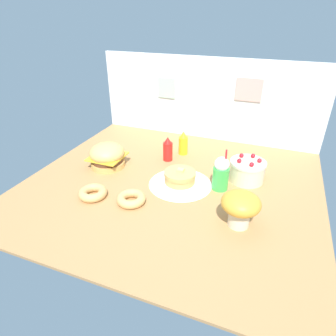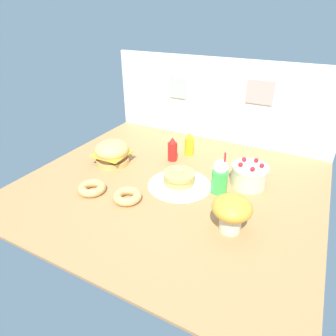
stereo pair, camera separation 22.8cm
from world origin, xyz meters
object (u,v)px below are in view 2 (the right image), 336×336
donut_chocolate (127,196)px  mushroom_stool (232,211)px  pancake_stack (179,179)px  donut_pink_glaze (92,188)px  burger (112,153)px  cream_soda_cup (220,176)px  mustard_bottle (189,144)px  layer_cake (249,175)px  ketchup_bottle (172,150)px

donut_chocolate → mushroom_stool: size_ratio=0.85×
pancake_stack → donut_pink_glaze: (-0.54, -0.39, -0.02)m
burger → pancake_stack: bearing=-4.5°
cream_soda_cup → mushroom_stool: bearing=-61.8°
mustard_bottle → donut_chocolate: (-0.09, -0.89, -0.07)m
cream_soda_cup → donut_chocolate: bearing=-143.1°
burger → layer_cake: (1.17, 0.20, -0.02)m
layer_cake → mustard_bottle: 0.69m
pancake_stack → donut_pink_glaze: pancake_stack is taller
burger → donut_pink_glaze: bearing=-72.1°
cream_soda_cup → donut_chocolate: (-0.55, -0.41, -0.10)m
pancake_stack → burger: bearing=175.5°
pancake_stack → mushroom_stool: (0.51, -0.32, 0.09)m
ketchup_bottle → pancake_stack: bearing=-55.9°
layer_cake → mushroom_stool: (0.03, -0.58, 0.06)m
burger → mushroom_stool: bearing=-17.6°
pancake_stack → donut_pink_glaze: 0.67m
burger → cream_soda_cup: size_ratio=0.88×
pancake_stack → ketchup_bottle: size_ratio=1.70×
burger → mustard_bottle: mustard_bottle is taller
pancake_stack → layer_cake: layer_cake is taller
mushroom_stool → donut_pink_glaze: bearing=-176.3°
burger → layer_cake: burger is taller
pancake_stack → mustard_bottle: bearing=106.1°
donut_pink_glaze → mushroom_stool: bearing=3.7°
burger → ketchup_bottle: size_ratio=1.33×
donut_pink_glaze → mustard_bottle: bearing=67.1°
cream_soda_cup → layer_cake: bearing=49.1°
donut_chocolate → ketchup_bottle: bearing=89.8°
ketchup_bottle → mushroom_stool: bearing=-42.2°
cream_soda_cup → pancake_stack: bearing=-169.6°
donut_chocolate → mushroom_stool: mushroom_stool is taller
donut_pink_glaze → mushroom_stool: (1.05, 0.07, 0.11)m
cream_soda_cup → donut_pink_glaze: size_ratio=1.61×
burger → pancake_stack: burger is taller
pancake_stack → donut_chocolate: pancake_stack is taller
burger → mushroom_stool: 1.26m
burger → mushroom_stool: (1.20, -0.38, 0.04)m
burger → mushroom_stool: mushroom_stool is taller
layer_cake → mustard_bottle: bearing=156.4°
cream_soda_cup → mushroom_stool: size_ratio=1.36×
layer_cake → donut_pink_glaze: 1.21m
donut_pink_glaze → mushroom_stool: 1.06m
burger → donut_chocolate: 0.61m
pancake_stack → layer_cake: size_ratio=1.36×
layer_cake → burger: bearing=-170.2°
cream_soda_cup → donut_pink_glaze: cream_soda_cup is taller
cream_soda_cup → mushroom_stool: (0.20, -0.38, 0.01)m
pancake_stack → mustard_bottle: size_ratio=1.70×
pancake_stack → ketchup_bottle: (-0.24, 0.36, 0.05)m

